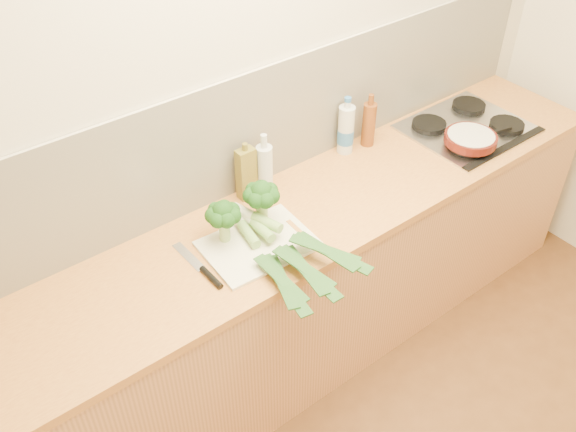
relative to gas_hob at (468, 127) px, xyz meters
The scene contains 15 objects.
room_shell 1.09m from the gas_hob, 163.89° to the left, with size 3.50×3.50×3.50m.
counter 1.12m from the gas_hob, behind, with size 3.20×0.62×0.90m.
gas_hob is the anchor object (origin of this frame).
chopping_board 1.32m from the gas_hob, behind, with size 0.42×0.31×0.01m, color white.
broccoli_left 1.42m from the gas_hob, behind, with size 0.14×0.14×0.19m.
broccoli_right 1.24m from the gas_hob, behind, with size 0.15×0.15×0.20m.
leek_front 1.35m from the gas_hob, behind, with size 0.18×0.66×0.04m.
leek_mid 1.30m from the gas_hob, behind, with size 0.10×0.63×0.04m.
leek_back 1.24m from the gas_hob, behind, with size 0.23×0.63×0.04m.
chefs_knife 1.57m from the gas_hob, behind, with size 0.04×0.32×0.02m.
skillet 0.18m from the gas_hob, 138.47° to the right, with size 0.36×0.25×0.04m.
oil_tin 1.20m from the gas_hob, 168.77° to the left, with size 0.08×0.05×0.27m.
glass_bottle 1.12m from the gas_hob, 169.13° to the left, with size 0.07×0.07×0.29m.
amber_bottle 0.54m from the gas_hob, 156.01° to the left, with size 0.06×0.06×0.27m.
water_bottle 0.66m from the gas_hob, 158.78° to the left, with size 0.08×0.08×0.27m.
Camera 1 is at (-1.36, -0.41, 2.61)m, focal length 40.00 mm.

